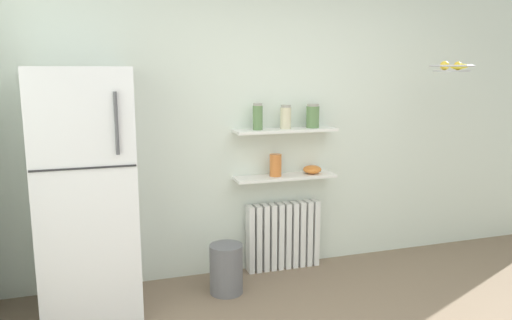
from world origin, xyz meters
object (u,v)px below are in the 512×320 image
(storage_jar_2, at_px, (313,116))
(hanging_fruit_basket, at_px, (452,67))
(refrigerator, at_px, (87,192))
(trash_bin, at_px, (226,269))
(radiator, at_px, (283,236))
(shelf_bowl, at_px, (312,169))
(vase, at_px, (276,165))
(storage_jar_0, at_px, (258,117))
(storage_jar_1, at_px, (286,117))

(storage_jar_2, bearing_deg, hanging_fruit_basket, -25.28)
(refrigerator, relative_size, storage_jar_2, 8.67)
(trash_bin, bearing_deg, storage_jar_2, 19.30)
(refrigerator, relative_size, radiator, 2.68)
(shelf_bowl, distance_m, hanging_fruit_basket, 1.41)
(vase, bearing_deg, hanging_fruit_basket, -19.58)
(refrigerator, xyz_separation_m, storage_jar_0, (1.35, 0.24, 0.48))
(shelf_bowl, relative_size, trash_bin, 0.40)
(shelf_bowl, height_order, hanging_fruit_basket, hanging_fruit_basket)
(refrigerator, xyz_separation_m, storage_jar_1, (1.60, 0.24, 0.47))
(vase, bearing_deg, trash_bin, -150.19)
(hanging_fruit_basket, bearing_deg, trash_bin, 174.53)
(vase, height_order, hanging_fruit_basket, hanging_fruit_basket)
(hanging_fruit_basket, bearing_deg, storage_jar_1, 159.23)
(vase, xyz_separation_m, hanging_fruit_basket, (1.34, -0.48, 0.82))
(refrigerator, relative_size, vase, 9.37)
(storage_jar_1, height_order, shelf_bowl, storage_jar_1)
(trash_bin, bearing_deg, storage_jar_1, 26.27)
(storage_jar_1, bearing_deg, refrigerator, -171.38)
(storage_jar_0, height_order, hanging_fruit_basket, hanging_fruit_basket)
(shelf_bowl, xyz_separation_m, hanging_fruit_basket, (1.00, -0.48, 0.87))
(storage_jar_2, bearing_deg, vase, 180.00)
(storage_jar_1, relative_size, shelf_bowl, 1.25)
(shelf_bowl, bearing_deg, radiator, 173.23)
(storage_jar_0, height_order, storage_jar_2, storage_jar_0)
(storage_jar_2, relative_size, hanging_fruit_basket, 0.58)
(radiator, height_order, hanging_fruit_basket, hanging_fruit_basket)
(vase, relative_size, hanging_fruit_basket, 0.54)
(refrigerator, relative_size, storage_jar_1, 8.82)
(refrigerator, bearing_deg, vase, 9.09)
(shelf_bowl, xyz_separation_m, trash_bin, (-0.86, -0.30, -0.68))
(storage_jar_2, relative_size, trash_bin, 0.52)
(storage_jar_2, height_order, shelf_bowl, storage_jar_2)
(refrigerator, relative_size, shelf_bowl, 11.06)
(storage_jar_1, bearing_deg, radiator, 90.00)
(radiator, relative_size, hanging_fruit_basket, 1.87)
(storage_jar_0, bearing_deg, hanging_fruit_basket, -17.58)
(radiator, relative_size, shelf_bowl, 4.13)
(storage_jar_0, bearing_deg, trash_bin, -140.11)
(storage_jar_0, bearing_deg, refrigerator, -169.84)
(storage_jar_0, distance_m, storage_jar_2, 0.49)
(refrigerator, xyz_separation_m, hanging_fruit_basket, (2.86, -0.23, 0.88))
(storage_jar_1, height_order, storage_jar_2, storage_jar_2)
(storage_jar_1, relative_size, trash_bin, 0.51)
(refrigerator, bearing_deg, storage_jar_2, 7.48)
(storage_jar_0, xyz_separation_m, storage_jar_2, (0.49, 0.00, -0.01))
(radiator, relative_size, storage_jar_0, 3.00)
(vase, bearing_deg, radiator, 19.74)
(radiator, relative_size, storage_jar_2, 3.24)
(refrigerator, height_order, storage_jar_1, refrigerator)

